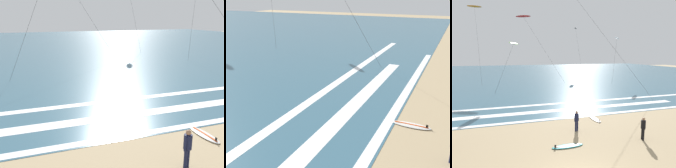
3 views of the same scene
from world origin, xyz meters
TOP-DOWN VIEW (x-y plane):
  - ocean_surface at (0.00, 54.48)m, footprint 140.00×90.00m
  - wave_foam_shoreline at (0.23, 9.88)m, footprint 45.01×0.55m
  - wave_foam_mid_break at (-1.41, 12.47)m, footprint 36.56×1.01m
  - wave_foam_outer_break at (-0.04, 15.34)m, footprint 56.74×0.69m
  - surfer_background_far at (6.06, 3.60)m, footprint 0.32×0.51m
  - surfer_mid_group at (2.25, 6.49)m, footprint 0.49×0.32m
  - surfboard_left_pile at (0.73, 4.12)m, footprint 2.11×0.62m
  - surfboard_foreground_flat at (4.86, 8.63)m, footprint 0.60×2.10m
  - kite_orange_low_near at (-8.15, 45.03)m, footprint 3.28×12.95m
  - kite_lime_high_left at (-1.18, 22.81)m, footprint 3.92×3.24m
  - kite_red_high_right at (1.77, 35.55)m, footprint 9.15×5.21m
  - kite_black_mid_center at (17.49, 47.63)m, footprint 2.91×12.33m
  - kite_white_far_right at (20.02, 29.99)m, footprint 3.25×3.23m

SIDE VIEW (x-z plane):
  - ocean_surface at x=0.00m, z-range 0.00..0.01m
  - wave_foam_shoreline at x=0.23m, z-range 0.01..0.02m
  - wave_foam_mid_break at x=-1.41m, z-range 0.01..0.02m
  - wave_foam_outer_break at x=-0.04m, z-range 0.01..0.02m
  - surfboard_left_pile at x=0.73m, z-range -0.08..0.17m
  - surfboard_foreground_flat at x=4.86m, z-range -0.08..0.17m
  - surfer_background_far at x=6.06m, z-range 0.16..1.76m
  - surfer_mid_group at x=2.25m, z-range 0.16..1.76m
  - kite_lime_high_left at x=-1.18m, z-range 3.56..11.17m
  - kite_white_far_right at x=20.02m, z-range 4.42..13.76m
  - kite_black_mid_center at x=17.49m, z-range 6.27..19.46m
  - kite_red_high_right at x=1.77m, z-range 6.47..20.05m
  - kite_orange_low_near at x=-8.15m, z-range 8.04..24.88m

